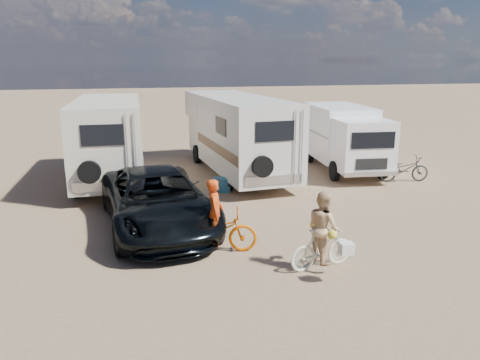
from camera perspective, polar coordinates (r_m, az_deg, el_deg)
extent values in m
plane|color=#927557|center=(12.96, 8.92, -6.15)|extent=(140.00, 140.00, 0.00)
imported|color=black|center=(12.96, -10.21, -2.46)|extent=(3.22, 6.01, 1.61)
imported|color=#D35A00|center=(11.29, -3.08, -6.27)|extent=(2.13, 1.16, 1.06)
imported|color=silver|center=(10.58, 10.09, -8.27)|extent=(1.65, 0.73, 0.96)
imported|color=#C93D0F|center=(11.19, -3.10, -4.88)|extent=(0.52, 0.68, 1.64)
imported|color=tan|center=(10.45, 10.17, -6.62)|extent=(0.74, 0.88, 1.61)
imported|color=#252826|center=(18.83, 19.61, 1.30)|extent=(1.99, 0.99, 1.00)
cube|color=#286783|center=(16.45, -2.29, -0.59)|extent=(0.72, 0.60, 0.50)
cube|color=#9C8D57|center=(16.99, 2.93, -0.35)|extent=(0.58, 0.58, 0.36)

